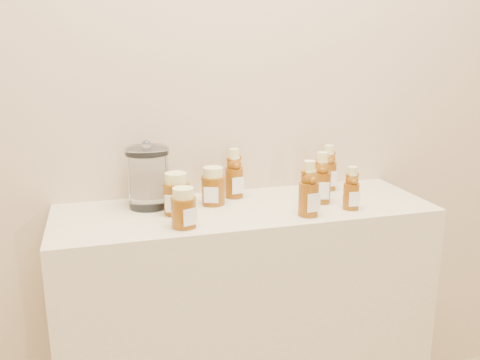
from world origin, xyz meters
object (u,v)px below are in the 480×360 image
object	(u,v)px
bear_bottle_back_left	(234,170)
display_table	(245,332)
glass_canister	(148,175)
bear_bottle_front_left	(309,185)
honey_jar_left	(176,194)

from	to	relation	value
bear_bottle_back_left	display_table	bearing A→B (deg)	-96.91
bear_bottle_back_left	glass_canister	size ratio (longest dim) A/B	0.90
display_table	bear_bottle_back_left	size ratio (longest dim) A/B	6.34
bear_bottle_front_left	display_table	bearing A→B (deg)	133.70
honey_jar_left	display_table	bearing A→B (deg)	24.87
display_table	bear_bottle_front_left	xyz separation A→B (m)	(0.16, -0.13, 0.55)
display_table	bear_bottle_front_left	distance (m)	0.58
honey_jar_left	glass_canister	xyz separation A→B (m)	(-0.07, 0.09, 0.04)
bear_bottle_back_left	bear_bottle_front_left	bearing A→B (deg)	-65.60
bear_bottle_front_left	glass_canister	world-z (taller)	glass_canister
display_table	glass_canister	distance (m)	0.64
bear_bottle_back_left	glass_canister	distance (m)	0.29
bear_bottle_back_left	honey_jar_left	distance (m)	0.25
bear_bottle_back_left	honey_jar_left	xyz separation A→B (m)	(-0.22, -0.12, -0.03)
honey_jar_left	glass_canister	size ratio (longest dim) A/B	0.61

